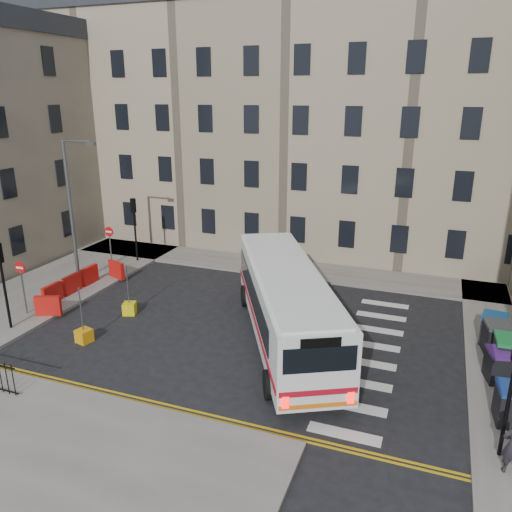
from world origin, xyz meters
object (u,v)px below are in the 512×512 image
Objects in this scene: wheelie_bin_b at (500,365)px; bollard_yellow at (130,308)px; wheelie_bin_c at (509,355)px; wheelie_bin_a at (512,405)px; bus at (285,301)px; wheelie_bin_d at (497,338)px; streetlamp at (71,211)px; wheelie_bin_e at (493,329)px; bollard_chevron at (84,336)px.

wheelie_bin_b is 16.78m from bollard_yellow.
wheelie_bin_c is (0.36, 0.73, 0.12)m from wheelie_bin_b.
wheelie_bin_a is 2.15× the size of bollard_yellow.
bollard_yellow is (-8.12, -0.01, -1.60)m from bus.
bus is at bearing 164.43° from wheelie_bin_b.
wheelie_bin_d reaches higher than bollard_yellow.
bus is at bearing 179.32° from wheelie_bin_c.
streetlamp reaches higher than wheelie_bin_e.
wheelie_bin_c is at bearing -26.01° from bus.
wheelie_bin_c is at bearing 51.04° from wheelie_bin_b.
wheelie_bin_a is at bearing -10.42° from bollard_yellow.
wheelie_bin_b is at bearing -79.78° from wheelie_bin_e.
wheelie_bin_c is at bearing 81.31° from wheelie_bin_a.
bollard_yellow is 3.23m from bollard_chevron.
bus reaches higher than wheelie_bin_e.
wheelie_bin_a is at bearing -98.31° from wheelie_bin_d.
wheelie_bin_d is 2.28× the size of bollard_yellow.
wheelie_bin_e is (-0.38, 2.50, -0.08)m from wheelie_bin_c.
wheelie_bin_c reaches higher than wheelie_bin_d.
bollard_yellow is at bearing 178.60° from wheelie_bin_c.
wheelie_bin_b is (8.64, -0.48, -1.14)m from bus.
bollard_yellow and bollard_chevron have the same top height.
bollard_chevron is (-17.09, -0.12, -0.50)m from wheelie_bin_a.
bus is 9.07m from wheelie_bin_c.
wheelie_bin_b is at bearing 9.27° from bollard_chevron.
streetlamp is 0.68× the size of bus.
wheelie_bin_d is (21.97, -0.75, -3.51)m from streetlamp.
wheelie_bin_a is 2.15× the size of bollard_chevron.
wheelie_bin_d is at bearing 5.98° from bollard_yellow.
bus is 19.98× the size of bollard_yellow.
wheelie_bin_e is at bearing 19.48° from bollard_chevron.
bus is at bearing -177.87° from wheelie_bin_d.
bollard_yellow is at bearing 164.60° from wheelie_bin_a.
wheelie_bin_e is (-0.08, 1.00, -0.03)m from wheelie_bin_d.
bollard_yellow is at bearing 86.71° from bollard_chevron.
streetlamp reaches higher than bollard_chevron.
streetlamp is at bearing -169.43° from wheelie_bin_e.
bus is 8.73m from wheelie_bin_b.
streetlamp reaches higher than wheelie_bin_c.
wheelie_bin_c is 2.42× the size of bollard_chevron.
wheelie_bin_c is 1.10× the size of wheelie_bin_e.
wheelie_bin_a reaches higher than wheelie_bin_b.
bollard_chevron is (-17.02, -4.99, -0.53)m from wheelie_bin_d.
wheelie_bin_b reaches higher than bollard_yellow.
wheelie_bin_e is 2.20× the size of bollard_yellow.
bollard_yellow is at bearing -160.71° from wheelie_bin_e.
wheelie_bin_a is 3.38m from wheelie_bin_c.
wheelie_bin_d is (8.71, 1.75, -1.08)m from bus.
wheelie_bin_c is (22.27, -2.25, -3.45)m from streetlamp.
wheelie_bin_c reaches higher than bollard_chevron.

